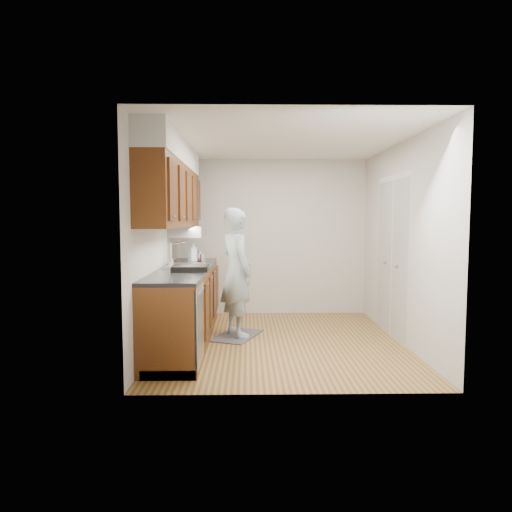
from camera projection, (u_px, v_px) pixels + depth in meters
The scene contains 16 objects.
floor at pixel (281, 341), 5.77m from camera, with size 3.50×3.50×0.00m, color #A37B3D.
ceiling at pixel (281, 141), 5.57m from camera, with size 3.50×3.50×0.00m, color white.
wall_left at pixel (160, 243), 5.64m from camera, with size 0.02×3.50×2.50m, color beige.
wall_right at pixel (401, 243), 5.69m from camera, with size 0.02×3.50×2.50m, color beige.
wall_back at pixel (273, 237), 7.41m from camera, with size 3.00×0.02×2.50m, color beige.
counter at pixel (185, 303), 5.70m from camera, with size 0.64×2.80×1.30m.
upper_cabinets at pixel (173, 186), 5.63m from camera, with size 0.47×2.80×1.21m.
closet_door at pixel (392, 258), 6.01m from camera, with size 0.02×1.22×2.05m, color silver.
floor_mat at pixel (237, 336), 6.02m from camera, with size 0.46×0.79×0.01m, color #5B5B5D.
person at pixel (237, 264), 5.94m from camera, with size 0.67×0.45×1.90m, color #9EB5C1.
soap_bottle_a at pixel (194, 253), 6.32m from camera, with size 0.11×0.11×0.28m, color silver.
soap_bottle_b at pixel (192, 255), 6.49m from camera, with size 0.09×0.09×0.19m, color silver.
soap_bottle_c at pixel (200, 256), 6.51m from camera, with size 0.13×0.13×0.16m, color silver.
soda_can at pixel (202, 258), 6.38m from camera, with size 0.06×0.06×0.12m, color #B4321E.
steel_can at pixel (203, 258), 6.32m from camera, with size 0.07×0.07×0.13m, color #A5A5AA.
dish_rack at pixel (190, 268), 5.29m from camera, with size 0.41×0.35×0.06m, color black.
Camera 1 is at (-0.41, -5.65, 1.54)m, focal length 32.00 mm.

